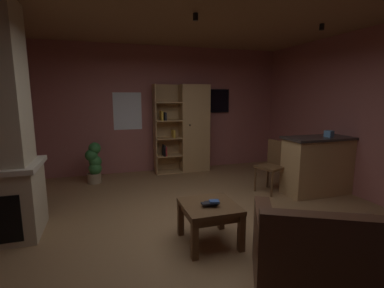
% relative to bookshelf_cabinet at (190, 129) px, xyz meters
% --- Properties ---
extents(floor, '(5.89, 6.08, 0.02)m').
position_rel_bookshelf_cabinet_xyz_m(floor, '(-0.71, -2.80, -0.97)').
color(floor, olive).
rests_on(floor, ground).
extents(wall_back, '(6.01, 0.06, 2.79)m').
position_rel_bookshelf_cabinet_xyz_m(wall_back, '(-0.71, 0.27, 0.43)').
color(wall_back, '#9E5B56').
rests_on(wall_back, ground).
extents(wall_right, '(0.06, 6.08, 2.79)m').
position_rel_bookshelf_cabinet_xyz_m(wall_right, '(2.26, -2.80, 0.43)').
color(wall_right, '#9E5B56').
rests_on(wall_right, ground).
extents(ceiling, '(5.89, 6.08, 0.02)m').
position_rel_bookshelf_cabinet_xyz_m(ceiling, '(-0.71, -2.80, 1.83)').
color(ceiling, '#8E6B47').
extents(window_pane_back, '(0.61, 0.01, 0.81)m').
position_rel_bookshelf_cabinet_xyz_m(window_pane_back, '(-1.36, 0.24, 0.41)').
color(window_pane_back, white).
extents(bookshelf_cabinet, '(1.23, 0.41, 1.95)m').
position_rel_bookshelf_cabinet_xyz_m(bookshelf_cabinet, '(0.00, 0.00, 0.00)').
color(bookshelf_cabinet, tan).
rests_on(bookshelf_cabinet, ground).
extents(kitchen_bar_counter, '(1.44, 0.58, 1.01)m').
position_rel_bookshelf_cabinet_xyz_m(kitchen_bar_counter, '(1.78, -2.15, -0.46)').
color(kitchen_bar_counter, tan).
rests_on(kitchen_bar_counter, ground).
extents(tissue_box, '(0.15, 0.15, 0.11)m').
position_rel_bookshelf_cabinet_xyz_m(tissue_box, '(1.81, -2.21, 0.10)').
color(tissue_box, '#598CBF').
rests_on(tissue_box, kitchen_bar_counter).
extents(leather_couch, '(1.83, 1.50, 0.84)m').
position_rel_bookshelf_cabinet_xyz_m(leather_couch, '(0.11, -4.37, -0.66)').
color(leather_couch, '#4C2D1E').
rests_on(leather_couch, ground).
extents(coffee_table, '(0.62, 0.64, 0.48)m').
position_rel_bookshelf_cabinet_xyz_m(coffee_table, '(-0.75, -3.19, -0.58)').
color(coffee_table, brown).
rests_on(coffee_table, ground).
extents(table_book_0, '(0.14, 0.10, 0.03)m').
position_rel_bookshelf_cabinet_xyz_m(table_book_0, '(-0.73, -3.19, -0.48)').
color(table_book_0, black).
rests_on(table_book_0, coffee_table).
extents(table_book_1, '(0.11, 0.09, 0.02)m').
position_rel_bookshelf_cabinet_xyz_m(table_book_1, '(-0.81, -3.24, -0.45)').
color(table_book_1, black).
rests_on(table_book_1, coffee_table).
extents(table_book_2, '(0.12, 0.11, 0.02)m').
position_rel_bookshelf_cabinet_xyz_m(table_book_2, '(-0.72, -3.27, -0.43)').
color(table_book_2, '#2D4C8C').
rests_on(table_book_2, coffee_table).
extents(dining_chair, '(0.54, 0.54, 0.92)m').
position_rel_bookshelf_cabinet_xyz_m(dining_chair, '(0.99, -1.83, -0.44)').
color(dining_chair, brown).
rests_on(dining_chair, ground).
extents(potted_floor_plant, '(0.31, 0.30, 0.81)m').
position_rel_bookshelf_cabinet_xyz_m(potted_floor_plant, '(-2.09, -0.37, -0.55)').
color(potted_floor_plant, '#9E896B').
rests_on(potted_floor_plant, ground).
extents(wall_mounted_tv, '(0.97, 0.06, 0.55)m').
position_rel_bookshelf_cabinet_xyz_m(wall_mounted_tv, '(0.54, 0.21, 0.62)').
color(wall_mounted_tv, black).
extents(track_light_spot_0, '(0.07, 0.07, 0.09)m').
position_rel_bookshelf_cabinet_xyz_m(track_light_spot_0, '(-2.85, -2.39, 1.75)').
color(track_light_spot_0, black).
extents(track_light_spot_1, '(0.07, 0.07, 0.09)m').
position_rel_bookshelf_cabinet_xyz_m(track_light_spot_1, '(-0.66, -2.40, 1.75)').
color(track_light_spot_1, black).
extents(track_light_spot_2, '(0.07, 0.07, 0.09)m').
position_rel_bookshelf_cabinet_xyz_m(track_light_spot_2, '(1.29, -2.44, 1.75)').
color(track_light_spot_2, black).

